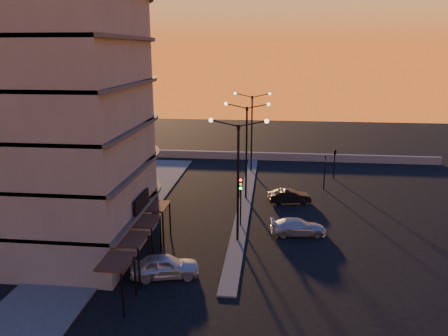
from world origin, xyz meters
TOP-DOWN VIEW (x-y plane):
  - ground at (0.00, 0.00)m, footprint 120.00×120.00m
  - sidewalk_west at (-10.50, 4.00)m, footprint 5.00×40.00m
  - median at (0.00, 10.00)m, footprint 1.20×36.00m
  - parapet at (2.00, 26.00)m, footprint 44.00×0.50m
  - building at (-14.00, 0.03)m, footprint 14.35×17.08m
  - streetlamp_near at (0.00, 0.00)m, footprint 4.32×0.32m
  - streetlamp_mid at (0.00, 10.00)m, footprint 4.32×0.32m
  - streetlamp_far at (0.00, 20.00)m, footprint 4.32×0.32m
  - traffic_light_main at (0.00, 2.87)m, footprint 0.28×0.44m
  - signal_east_a at (8.00, 14.00)m, footprint 0.13×0.16m
  - signal_east_b at (9.50, 18.00)m, footprint 0.42×1.99m
  - car_hatchback at (-4.22, -5.94)m, footprint 4.73×2.78m
  - car_sedan at (4.24, 9.26)m, footprint 4.22×2.13m
  - car_wagon at (4.69, 1.81)m, footprint 4.56×2.22m

SIDE VIEW (x-z plane):
  - ground at x=0.00m, z-range 0.00..0.00m
  - sidewalk_west at x=-10.50m, z-range 0.00..0.12m
  - median at x=0.00m, z-range 0.00..0.12m
  - parapet at x=2.00m, z-range 0.00..1.00m
  - car_wagon at x=4.69m, z-range 0.00..1.28m
  - car_sedan at x=4.24m, z-range 0.00..1.33m
  - car_hatchback at x=-4.22m, z-range 0.00..1.51m
  - signal_east_a at x=8.00m, z-range 0.13..3.73m
  - traffic_light_main at x=0.00m, z-range 0.76..5.01m
  - signal_east_b at x=9.50m, z-range 1.30..4.90m
  - streetlamp_near at x=0.00m, z-range 0.84..10.35m
  - streetlamp_mid at x=0.00m, z-range 0.84..10.35m
  - streetlamp_far at x=0.00m, z-range 0.84..10.35m
  - building at x=-14.00m, z-range -0.59..24.41m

